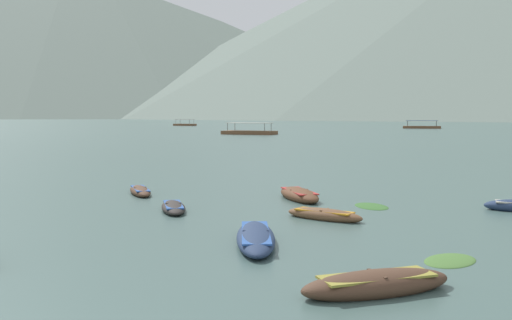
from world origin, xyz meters
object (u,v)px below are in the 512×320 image
(rowboat_2, at_px, (299,195))
(ferry_0, at_px, (249,132))
(rowboat_5, at_px, (173,207))
(rowboat_3, at_px, (324,215))
(rowboat_8, at_px, (377,284))
(rowboat_0, at_px, (140,191))
(ferry_2, at_px, (422,127))
(rowboat_1, at_px, (256,238))
(ferry_1, at_px, (185,125))

(rowboat_2, xyz_separation_m, ferry_0, (-18.26, 85.42, 0.25))
(rowboat_5, distance_m, ferry_0, 90.39)
(rowboat_3, height_order, rowboat_8, rowboat_8)
(rowboat_0, relative_size, rowboat_5, 1.06)
(ferry_0, relative_size, ferry_2, 1.04)
(rowboat_0, bearing_deg, rowboat_8, -51.61)
(rowboat_0, bearing_deg, rowboat_3, -29.15)
(rowboat_5, bearing_deg, ferry_2, 79.83)
(rowboat_0, height_order, rowboat_5, rowboat_0)
(rowboat_2, distance_m, rowboat_3, 4.89)
(rowboat_1, relative_size, ferry_2, 0.42)
(rowboat_2, bearing_deg, rowboat_3, -73.71)
(rowboat_1, relative_size, rowboat_5, 1.47)
(ferry_1, distance_m, ferry_2, 87.67)
(rowboat_5, bearing_deg, rowboat_2, 40.49)
(rowboat_3, bearing_deg, ferry_2, 82.12)
(rowboat_5, distance_m, ferry_2, 151.24)
(ferry_2, bearing_deg, rowboat_0, -101.64)
(rowboat_0, bearing_deg, rowboat_2, -2.69)
(rowboat_1, distance_m, ferry_1, 194.52)
(rowboat_8, distance_m, ferry_2, 159.12)
(rowboat_1, distance_m, rowboat_5, 6.55)
(rowboat_3, xyz_separation_m, rowboat_5, (-5.98, 0.76, -0.02))
(rowboat_1, relative_size, rowboat_3, 1.49)
(rowboat_1, bearing_deg, rowboat_8, -50.68)
(rowboat_1, bearing_deg, ferry_1, 107.77)
(rowboat_5, bearing_deg, rowboat_3, -7.25)
(rowboat_2, relative_size, rowboat_8, 1.09)
(rowboat_3, distance_m, ferry_1, 191.03)
(rowboat_3, bearing_deg, rowboat_2, 106.29)
(ferry_1, bearing_deg, rowboat_5, -72.98)
(rowboat_8, bearing_deg, ferry_1, 108.33)
(rowboat_2, xyz_separation_m, ferry_2, (22.09, 144.92, 0.25))
(rowboat_0, bearing_deg, ferry_0, 97.08)
(rowboat_0, xyz_separation_m, rowboat_3, (9.07, -5.06, 0.01))
(ferry_1, xyz_separation_m, ferry_2, (81.87, -31.35, -0.00))
(rowboat_3, xyz_separation_m, ferry_1, (-61.16, 180.97, 0.29))
(rowboat_0, bearing_deg, ferry_1, 106.49)
(rowboat_0, xyz_separation_m, rowboat_2, (7.70, -0.36, 0.05))
(ferry_1, bearing_deg, ferry_0, -65.44)
(rowboat_2, bearing_deg, ferry_0, 102.07)
(rowboat_1, bearing_deg, ferry_2, 81.68)
(rowboat_2, height_order, rowboat_8, rowboat_2)
(rowboat_8, height_order, ferry_1, ferry_1)
(rowboat_5, bearing_deg, ferry_0, 98.68)
(rowboat_8, bearing_deg, rowboat_2, 102.61)
(rowboat_0, relative_size, rowboat_1, 0.72)
(rowboat_0, bearing_deg, rowboat_1, -52.02)
(rowboat_2, bearing_deg, rowboat_0, 177.31)
(rowboat_8, bearing_deg, rowboat_0, 128.39)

